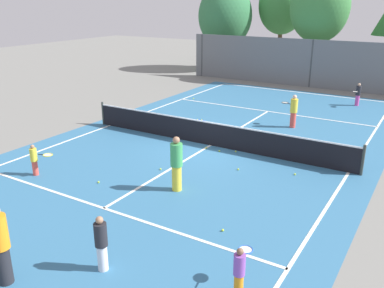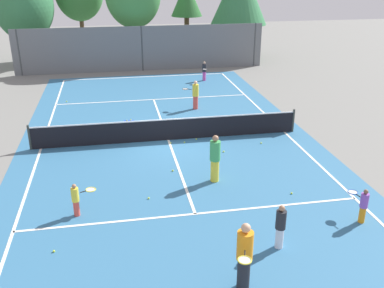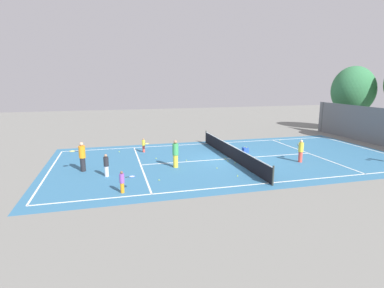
{
  "view_description": "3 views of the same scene",
  "coord_description": "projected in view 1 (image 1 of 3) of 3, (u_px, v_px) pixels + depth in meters",
  "views": [
    {
      "loc": [
        7.72,
        -14.2,
        5.73
      ],
      "look_at": [
        0.99,
        -3.12,
        1.18
      ],
      "focal_mm": 38.75,
      "sensor_mm": 36.0,
      "label": 1
    },
    {
      "loc": [
        -2.3,
        -18.22,
        7.38
      ],
      "look_at": [
        0.68,
        -2.16,
        0.63
      ],
      "focal_mm": 41.2,
      "sensor_mm": 36.0,
      "label": 2
    },
    {
      "loc": [
        19.83,
        -8.17,
        5.52
      ],
      "look_at": [
        -0.48,
        -2.75,
        1.13
      ],
      "focal_mm": 28.74,
      "sensor_mm": 36.0,
      "label": 3
    }
  ],
  "objects": [
    {
      "name": "tree_4",
      "position": [
        282.0,
        6.0,
        33.63
      ],
      "size": [
        3.86,
        3.34,
        7.56
      ],
      "color": "brown",
      "rests_on": "ground_plane"
    },
    {
      "name": "tree_1",
      "position": [
        320.0,
        7.0,
        28.55
      ],
      "size": [
        4.11,
        3.5,
        7.7
      ],
      "color": "brown",
      "rests_on": "ground_plane"
    },
    {
      "name": "tennis_ball_6",
      "position": [
        206.0,
        148.0,
        16.74
      ],
      "size": [
        0.07,
        0.07,
        0.07
      ],
      "primitive_type": "sphere",
      "color": "#CCE533",
      "rests_on": "ground_plane"
    },
    {
      "name": "player_2",
      "position": [
        358.0,
        94.0,
        23.29
      ],
      "size": [
        0.4,
        0.86,
        1.29
      ],
      "color": "#D14799",
      "rests_on": "ground_plane"
    },
    {
      "name": "player_1",
      "position": [
        101.0,
        243.0,
        9.05
      ],
      "size": [
        0.29,
        0.29,
        1.34
      ],
      "color": "silver",
      "rests_on": "ground_plane"
    },
    {
      "name": "tennis_ball_1",
      "position": [
        236.0,
        151.0,
        16.36
      ],
      "size": [
        0.07,
        0.07,
        0.07
      ],
      "primitive_type": "sphere",
      "color": "#CCE533",
      "rests_on": "ground_plane"
    },
    {
      "name": "tennis_ball_4",
      "position": [
        295.0,
        174.0,
        14.23
      ],
      "size": [
        0.07,
        0.07,
        0.07
      ],
      "primitive_type": "sphere",
      "color": "#CCE533",
      "rests_on": "ground_plane"
    },
    {
      "name": "tennis_ball_3",
      "position": [
        194.0,
        98.0,
        25.05
      ],
      "size": [
        0.07,
        0.07,
        0.07
      ],
      "primitive_type": "sphere",
      "color": "#CCE533",
      "rests_on": "ground_plane"
    },
    {
      "name": "tennis_net",
      "position": [
        211.0,
        134.0,
        16.96
      ],
      "size": [
        11.9,
        0.1,
        1.1
      ],
      "color": "#333833",
      "rests_on": "ground_plane"
    },
    {
      "name": "tennis_ball_9",
      "position": [
        238.0,
        169.0,
        14.64
      ],
      "size": [
        0.07,
        0.07,
        0.07
      ],
      "primitive_type": "sphere",
      "color": "#CCE533",
      "rests_on": "ground_plane"
    },
    {
      "name": "ball_crate",
      "position": [
        199.0,
        124.0,
        19.38
      ],
      "size": [
        0.47,
        0.38,
        0.43
      ],
      "color": "blue",
      "rests_on": "ground_plane"
    },
    {
      "name": "tennis_ball_0",
      "position": [
        161.0,
        169.0,
        14.66
      ],
      "size": [
        0.07,
        0.07,
        0.07
      ],
      "primitive_type": "sphere",
      "color": "#CCE533",
      "rests_on": "ground_plane"
    },
    {
      "name": "tennis_ball_5",
      "position": [
        223.0,
        230.0,
        10.78
      ],
      "size": [
        0.07,
        0.07,
        0.07
      ],
      "primitive_type": "sphere",
      "color": "#CCE533",
      "rests_on": "ground_plane"
    },
    {
      "name": "player_3",
      "position": [
        35.0,
        159.0,
        14.07
      ],
      "size": [
        0.81,
        0.54,
        1.1
      ],
      "color": "#E54C3F",
      "rests_on": "ground_plane"
    },
    {
      "name": "player_5",
      "position": [
        240.0,
        271.0,
        8.28
      ],
      "size": [
        0.41,
        0.82,
        1.13
      ],
      "color": "orange",
      "rests_on": "ground_plane"
    },
    {
      "name": "player_0",
      "position": [
        293.0,
        111.0,
        19.29
      ],
      "size": [
        0.9,
        0.61,
        1.56
      ],
      "color": "#E54C3F",
      "rests_on": "ground_plane"
    },
    {
      "name": "court_surface",
      "position": [
        211.0,
        145.0,
        17.13
      ],
      "size": [
        13.0,
        25.0,
        0.01
      ],
      "color": "teal",
      "rests_on": "ground_plane"
    },
    {
      "name": "tree_2",
      "position": [
        225.0,
        16.0,
        33.92
      ],
      "size": [
        4.32,
        4.7,
        7.01
      ],
      "color": "brown",
      "rests_on": "ground_plane"
    },
    {
      "name": "player_4",
      "position": [
        177.0,
        163.0,
        12.84
      ],
      "size": [
        0.38,
        0.38,
        1.78
      ],
      "color": "yellow",
      "rests_on": "ground_plane"
    },
    {
      "name": "tennis_ball_8",
      "position": [
        99.0,
        182.0,
        13.62
      ],
      "size": [
        0.07,
        0.07,
        0.07
      ],
      "primitive_type": "sphere",
      "color": "#CCE533",
      "rests_on": "ground_plane"
    },
    {
      "name": "tennis_ball_7",
      "position": [
        219.0,
        151.0,
        16.41
      ],
      "size": [
        0.07,
        0.07,
        0.07
      ],
      "primitive_type": "sphere",
      "color": "#CCE533",
      "rests_on": "ground_plane"
    },
    {
      "name": "perimeter_fence",
      "position": [
        311.0,
        64.0,
        27.89
      ],
      "size": [
        18.0,
        0.12,
        3.2
      ],
      "color": "slate",
      "rests_on": "ground_plane"
    },
    {
      "name": "ground_plane",
      "position": [
        211.0,
        145.0,
        17.13
      ],
      "size": [
        80.0,
        80.0,
        0.0
      ],
      "primitive_type": "plane",
      "color": "slate"
    },
    {
      "name": "player_6",
      "position": [
        0.0,
        244.0,
        8.54
      ],
      "size": [
        0.58,
        0.97,
        1.83
      ],
      "color": "#232328",
      "rests_on": "ground_plane"
    }
  ]
}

